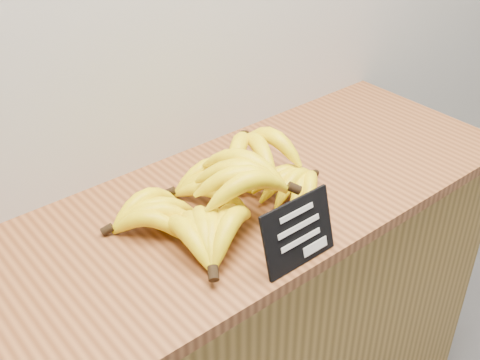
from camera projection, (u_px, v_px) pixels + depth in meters
counter at (228, 351)px, 1.59m from camera, size 1.49×0.50×0.90m
counter_top at (226, 210)px, 1.34m from camera, size 1.50×0.54×0.03m
chalkboard_sign at (299, 233)px, 1.14m from camera, size 0.17×0.04×0.13m
banana_pile at (227, 189)px, 1.28m from camera, size 0.52×0.35×0.13m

